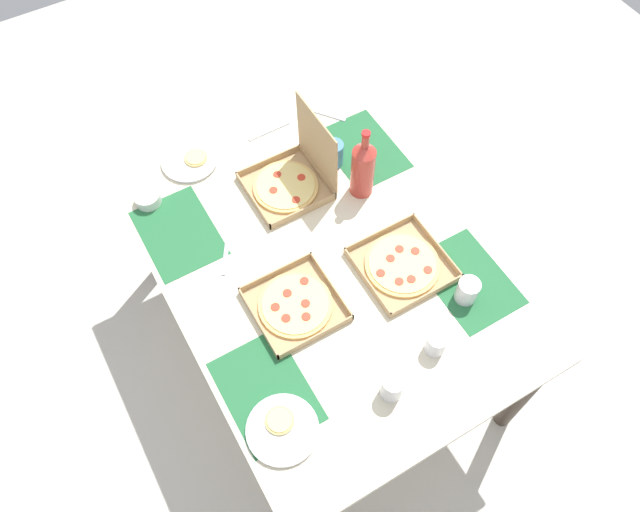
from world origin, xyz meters
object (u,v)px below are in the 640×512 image
at_px(plate_far_left, 190,160).
at_px(cup_clear_right, 436,344).
at_px(condiment_bowl, 148,198).
at_px(pizza_box_corner_left, 292,177).
at_px(plate_far_right, 282,429).
at_px(pizza_box_edge_far, 295,305).
at_px(cup_clear_left, 333,154).
at_px(cup_red, 392,387).
at_px(cup_spare, 467,291).
at_px(pizza_box_corner_right, 402,265).
at_px(soda_bottle, 363,168).

xyz_separation_m(plate_far_left, cup_clear_right, (1.15, 0.37, 0.03)).
bearing_deg(condiment_bowl, cup_clear_right, 29.60).
xyz_separation_m(pizza_box_corner_left, condiment_bowl, (-0.21, -0.52, -0.03)).
bearing_deg(cup_clear_right, plate_far_right, -91.60).
distance_m(plate_far_right, plate_far_left, 1.15).
height_order(pizza_box_edge_far, cup_clear_left, cup_clear_left).
height_order(plate_far_left, cup_clear_left, cup_clear_left).
bearing_deg(cup_red, cup_clear_right, 104.28).
xyz_separation_m(pizza_box_edge_far, cup_spare, (0.27, 0.53, 0.04)).
bearing_deg(pizza_box_corner_left, pizza_box_corner_right, 17.35).
relative_size(pizza_box_corner_left, pizza_box_edge_far, 1.11).
bearing_deg(cup_spare, plate_far_right, -83.51).
relative_size(cup_clear_left, cup_red, 1.05).
height_order(cup_spare, cup_red, cup_red).
relative_size(pizza_box_edge_far, cup_clear_right, 3.45).
bearing_deg(plate_far_left, cup_clear_left, 59.54).
bearing_deg(pizza_box_corner_left, cup_red, -8.51).
bearing_deg(cup_red, soda_bottle, 154.53).
bearing_deg(cup_clear_left, plate_far_left, -120.46).
height_order(pizza_box_edge_far, cup_clear_right, cup_clear_right).
distance_m(plate_far_left, soda_bottle, 0.70).
relative_size(cup_spare, condiment_bowl, 0.97).
relative_size(pizza_box_corner_left, soda_bottle, 1.01).
xyz_separation_m(plate_far_right, plate_far_left, (-1.13, 0.19, 0.00)).
height_order(cup_spare, cup_clear_left, cup_clear_left).
xyz_separation_m(pizza_box_corner_right, pizza_box_edge_far, (-0.05, -0.41, 0.00)).
relative_size(plate_far_right, soda_bottle, 0.71).
bearing_deg(pizza_box_edge_far, pizza_box_corner_right, 82.79).
bearing_deg(pizza_box_corner_right, cup_red, -38.50).
height_order(plate_far_right, plate_far_left, same).
bearing_deg(cup_spare, pizza_box_corner_left, -159.03).
relative_size(plate_far_left, condiment_bowl, 2.29).
height_order(pizza_box_corner_left, soda_bottle, pizza_box_corner_left).
bearing_deg(plate_far_right, plate_far_left, 170.35).
xyz_separation_m(soda_bottle, cup_clear_left, (-0.17, -0.02, -0.08)).
bearing_deg(pizza_box_corner_left, soda_bottle, 55.17).
distance_m(cup_red, condiment_bowl, 1.16).
bearing_deg(cup_clear_left, plate_far_right, -39.19).
bearing_deg(pizza_box_corner_left, plate_far_right, -30.85).
distance_m(pizza_box_edge_far, cup_red, 0.44).
bearing_deg(condiment_bowl, cup_spare, 40.33).
distance_m(plate_far_left, condiment_bowl, 0.24).
relative_size(pizza_box_edge_far, cup_spare, 3.06).
xyz_separation_m(soda_bottle, cup_clear_right, (0.69, -0.14, -0.09)).
relative_size(pizza_box_corner_right, condiment_bowl, 3.10).
bearing_deg(pizza_box_corner_right, cup_spare, 29.03).
relative_size(pizza_box_corner_left, pizza_box_corner_right, 1.06).
distance_m(cup_clear_left, cup_red, 0.97).
xyz_separation_m(pizza_box_corner_left, pizza_box_corner_right, (0.52, 0.16, -0.04)).
height_order(cup_clear_right, condiment_bowl, cup_clear_right).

